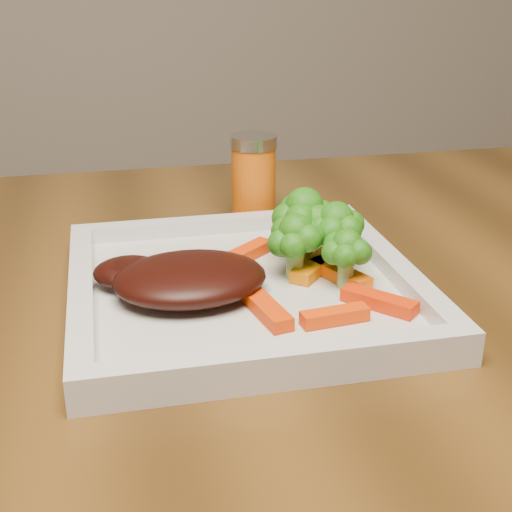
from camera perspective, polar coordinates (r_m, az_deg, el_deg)
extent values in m
cube|color=silver|center=(0.57, -0.98, -2.95)|extent=(0.27, 0.27, 0.01)
ellipsoid|color=black|center=(0.55, -5.31, -1.79)|extent=(0.12, 0.09, 0.03)
cube|color=#E53A03|center=(0.51, 6.32, -4.79)|extent=(0.05, 0.02, 0.01)
cube|color=red|center=(0.54, 9.81, -3.56)|extent=(0.05, 0.05, 0.01)
cube|color=red|center=(0.52, 0.85, -4.28)|extent=(0.03, 0.06, 0.01)
cube|color=#E33403|center=(0.62, -0.69, 0.28)|extent=(0.05, 0.05, 0.01)
cube|color=#F75E04|center=(0.58, 6.71, -1.41)|extent=(0.04, 0.06, 0.01)
cube|color=orange|center=(0.59, 4.77, -0.77)|extent=(0.05, 0.06, 0.01)
cylinder|color=#D0590B|center=(0.72, -0.19, 6.07)|extent=(0.05, 0.05, 0.09)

